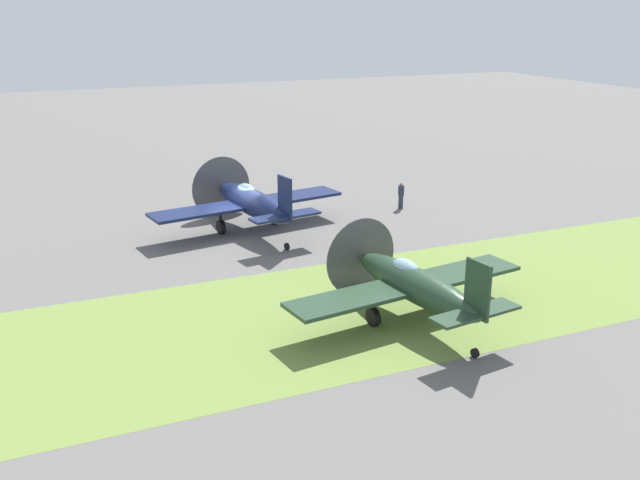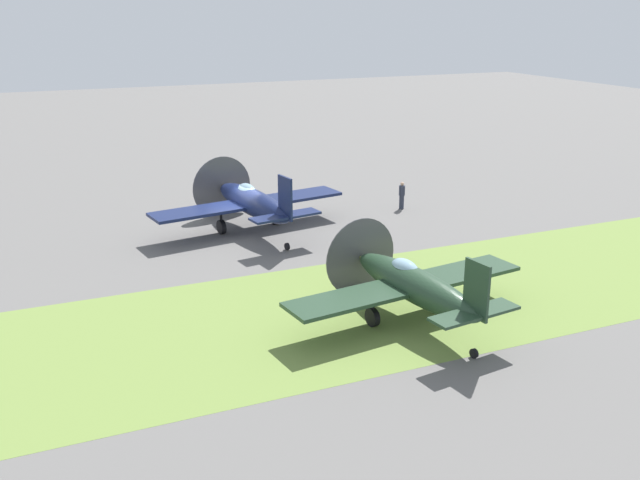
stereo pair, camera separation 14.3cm
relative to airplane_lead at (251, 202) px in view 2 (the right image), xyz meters
name	(u,v)px [view 2 (the right image)]	position (x,y,z in m)	size (l,w,h in m)	color
ground_plane	(234,233)	(-1.05, 0.03, -1.71)	(160.00, 160.00, 0.00)	#605E5B
grass_verge	(320,315)	(-1.05, -12.17, -1.70)	(120.00, 11.00, 0.01)	olive
airplane_lead	(251,202)	(0.00, 0.00, 0.00)	(11.52, 9.17, 4.08)	#141E47
airplane_wingman	(412,284)	(2.10, -14.10, -0.10)	(10.81, 8.58, 3.83)	#233D28
ground_crew_chief	(402,195)	(10.07, 0.69, -0.79)	(0.38, 0.56, 1.73)	#2D3342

